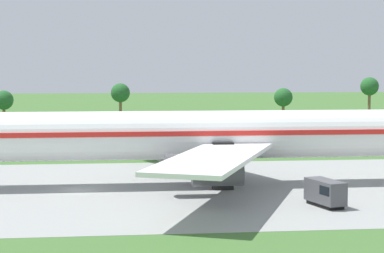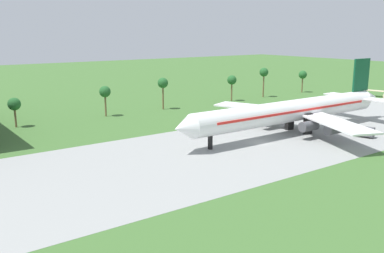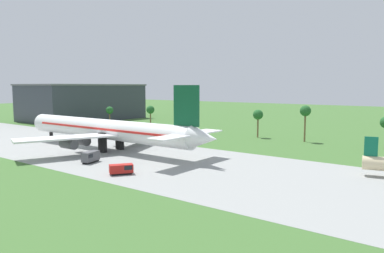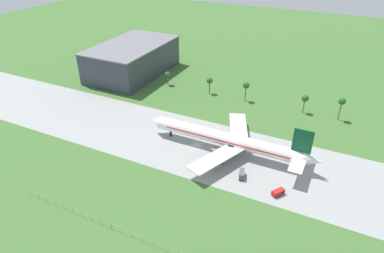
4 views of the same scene
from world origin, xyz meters
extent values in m
plane|color=#3D662D|center=(0.00, 0.00, 0.00)|extent=(600.00, 600.00, 0.00)
cube|color=gray|center=(0.00, 0.00, 0.01)|extent=(320.00, 44.00, 0.02)
cylinder|color=white|center=(13.20, 1.94, 6.04)|extent=(64.33, 5.72, 5.72)
cone|color=white|center=(-21.25, 1.94, 6.04)|extent=(4.57, 5.60, 5.60)
cone|color=white|center=(48.94, 1.94, 6.47)|extent=(7.15, 5.43, 5.43)
cube|color=red|center=(13.20, 1.94, 6.47)|extent=(54.68, 5.83, 0.57)
cube|color=#0F4C2D|center=(43.65, 1.94, 13.76)|extent=(7.43, 0.50, 9.72)
cube|color=white|center=(43.94, 1.94, 6.90)|extent=(5.15, 22.87, 0.30)
cube|color=white|center=(14.17, -10.95, 5.04)|extent=(16.55, 26.69, 0.44)
cube|color=white|center=(14.17, 14.83, 5.04)|extent=(16.55, 26.69, 0.44)
cylinder|color=#4C4C51|center=(12.11, -4.92, 3.35)|extent=(5.15, 2.57, 2.57)
cylinder|color=#4C4C51|center=(14.42, -10.64, 3.35)|extent=(5.15, 2.57, 2.57)
cylinder|color=#4C4C51|center=(12.11, 8.80, 3.35)|extent=(5.15, 2.57, 2.57)
cylinder|color=#4C4C51|center=(14.42, 14.52, 3.35)|extent=(5.15, 2.57, 2.57)
cube|color=black|center=(-13.82, 1.94, 2.73)|extent=(0.70, 0.90, 5.47)
cube|color=black|center=(16.42, -1.20, 2.73)|extent=(2.40, 1.20, 5.47)
cube|color=black|center=(16.42, 5.09, 2.73)|extent=(2.40, 1.20, 5.47)
cube|color=#0F6647|center=(81.82, 14.40, 6.15)|extent=(2.56, 0.85, 4.00)
cube|color=black|center=(25.22, -11.98, 0.20)|extent=(2.91, 4.48, 0.40)
cube|color=#4C4C51|center=(25.22, -11.98, 1.55)|extent=(3.31, 5.24, 2.30)
cube|color=black|center=(25.60, -13.26, 1.89)|extent=(2.44, 2.22, 0.90)
cube|color=black|center=(40.31, -15.77, 0.20)|extent=(3.79, 4.42, 0.40)
cube|color=#B21E19|center=(40.31, -15.77, 1.27)|extent=(4.36, 5.13, 1.73)
cube|color=black|center=(41.05, -14.67, 1.53)|extent=(2.64, 2.54, 0.90)
cube|color=#333842|center=(-73.50, 59.00, 9.30)|extent=(36.00, 60.00, 18.59)
cube|color=slate|center=(-73.50, 59.00, 18.99)|extent=(36.72, 61.20, 0.80)
cylinder|color=brown|center=(-43.93, 52.34, 3.02)|extent=(0.56, 0.56, 6.05)
sphere|color=#235B28|center=(-43.93, 52.34, 6.65)|extent=(3.60, 3.60, 3.60)
cylinder|color=brown|center=(53.66, 52.34, 4.84)|extent=(0.56, 0.56, 9.69)
sphere|color=#235B28|center=(53.66, 52.34, 10.29)|extent=(3.60, 3.60, 3.60)
cylinder|color=brown|center=(5.04, 52.34, 4.31)|extent=(0.56, 0.56, 8.62)
sphere|color=#235B28|center=(5.04, 52.34, 9.22)|extent=(3.60, 3.60, 3.60)
cylinder|color=brown|center=(36.42, 52.34, 3.81)|extent=(0.56, 0.56, 7.62)
sphere|color=#235B28|center=(36.42, 52.34, 8.22)|extent=(3.60, 3.60, 3.60)
cylinder|color=brown|center=(-16.50, 52.34, 3.67)|extent=(0.56, 0.56, 7.34)
sphere|color=#235B28|center=(-16.50, 52.34, 7.94)|extent=(3.60, 3.60, 3.60)
camera|label=1|loc=(4.43, -79.27, 14.03)|focal=65.00mm
camera|label=2|loc=(-72.61, -72.37, 26.37)|focal=40.00mm
camera|label=3|loc=(98.62, -67.52, 18.41)|focal=35.00mm
camera|label=4|loc=(53.65, -113.57, 84.31)|focal=32.00mm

